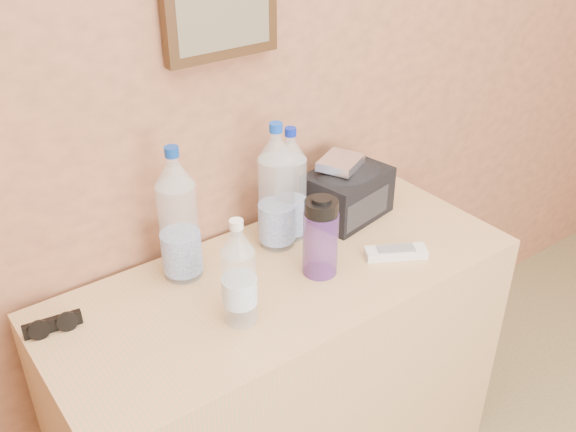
# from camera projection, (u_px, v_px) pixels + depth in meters

# --- Properties ---
(picture_frame) EXTENTS (0.30, 0.03, 0.25)m
(picture_frame) POSITION_uv_depth(u_px,v_px,m) (221.00, 5.00, 1.49)
(picture_frame) COLOR #382311
(picture_frame) RESTS_ON room_shell
(dresser) EXTENTS (1.24, 0.52, 0.77)m
(dresser) POSITION_uv_depth(u_px,v_px,m) (286.00, 384.00, 1.84)
(dresser) COLOR tan
(dresser) RESTS_ON ground
(pet_large_a) EXTENTS (0.10, 0.10, 0.36)m
(pet_large_a) POSITION_uv_depth(u_px,v_px,m) (179.00, 221.00, 1.56)
(pet_large_a) COLOR #C2EBFC
(pet_large_a) RESTS_ON dresser
(pet_large_b) EXTENTS (0.10, 0.10, 0.35)m
(pet_large_b) POSITION_uv_depth(u_px,v_px,m) (277.00, 193.00, 1.69)
(pet_large_b) COLOR silver
(pet_large_b) RESTS_ON dresser
(pet_large_c) EXTENTS (0.09, 0.09, 0.32)m
(pet_large_c) POSITION_uv_depth(u_px,v_px,m) (290.00, 190.00, 1.73)
(pet_large_c) COLOR #CDE5FF
(pet_large_c) RESTS_ON dresser
(pet_small) EXTENTS (0.08, 0.08, 0.27)m
(pet_small) POSITION_uv_depth(u_px,v_px,m) (239.00, 278.00, 1.43)
(pet_small) COLOR silver
(pet_small) RESTS_ON dresser
(nalgene_bottle) EXTENTS (0.09, 0.09, 0.22)m
(nalgene_bottle) POSITION_uv_depth(u_px,v_px,m) (321.00, 236.00, 1.60)
(nalgene_bottle) COLOR #5C3188
(nalgene_bottle) RESTS_ON dresser
(sunglasses) EXTENTS (0.14, 0.07, 0.03)m
(sunglasses) POSITION_uv_depth(u_px,v_px,m) (53.00, 324.00, 1.45)
(sunglasses) COLOR black
(sunglasses) RESTS_ON dresser
(ac_remote) EXTENTS (0.17, 0.13, 0.02)m
(ac_remote) POSITION_uv_depth(u_px,v_px,m) (396.00, 252.00, 1.71)
(ac_remote) COLOR silver
(ac_remote) RESTS_ON dresser
(toiletry_bag) EXTENTS (0.26, 0.21, 0.16)m
(toiletry_bag) POSITION_uv_depth(u_px,v_px,m) (348.00, 191.00, 1.86)
(toiletry_bag) COLOR black
(toiletry_bag) RESTS_ON dresser
(foil_packet) EXTENTS (0.15, 0.14, 0.03)m
(foil_packet) POSITION_uv_depth(u_px,v_px,m) (341.00, 162.00, 1.81)
(foil_packet) COLOR silver
(foil_packet) RESTS_ON toiletry_bag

